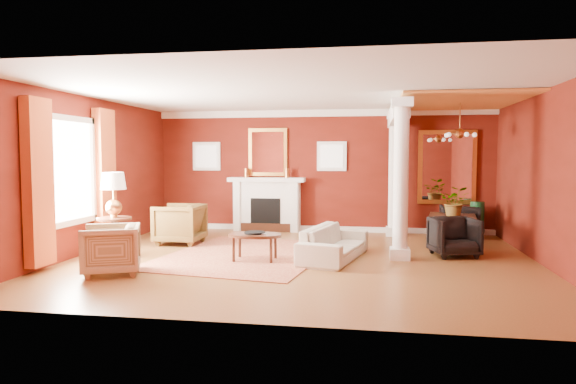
% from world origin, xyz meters
% --- Properties ---
extents(ground, '(8.00, 8.00, 0.00)m').
position_xyz_m(ground, '(0.00, 0.00, 0.00)').
color(ground, brown).
rests_on(ground, ground).
extents(room_shell, '(8.04, 7.04, 2.92)m').
position_xyz_m(room_shell, '(0.00, 0.00, 2.02)').
color(room_shell, '#63170D').
rests_on(room_shell, ground).
extents(fireplace, '(1.85, 0.42, 1.29)m').
position_xyz_m(fireplace, '(-1.30, 3.32, 0.65)').
color(fireplace, white).
rests_on(fireplace, ground).
extents(overmantel_mirror, '(0.95, 0.07, 1.15)m').
position_xyz_m(overmantel_mirror, '(-1.30, 3.45, 1.90)').
color(overmantel_mirror, gold).
rests_on(overmantel_mirror, fireplace).
extents(flank_window_left, '(0.70, 0.07, 0.70)m').
position_xyz_m(flank_window_left, '(-2.85, 3.46, 1.80)').
color(flank_window_left, white).
rests_on(flank_window_left, room_shell).
extents(flank_window_right, '(0.70, 0.07, 0.70)m').
position_xyz_m(flank_window_right, '(0.25, 3.46, 1.80)').
color(flank_window_right, white).
rests_on(flank_window_right, room_shell).
extents(left_window, '(0.21, 2.55, 2.60)m').
position_xyz_m(left_window, '(-3.89, -0.60, 1.42)').
color(left_window, white).
rests_on(left_window, room_shell).
extents(column_front, '(0.36, 0.36, 2.80)m').
position_xyz_m(column_front, '(1.70, 0.30, 1.43)').
color(column_front, white).
rests_on(column_front, ground).
extents(column_back, '(0.36, 0.36, 2.80)m').
position_xyz_m(column_back, '(1.70, 3.00, 1.43)').
color(column_back, white).
rests_on(column_back, ground).
extents(header_beam, '(0.30, 3.20, 0.32)m').
position_xyz_m(header_beam, '(1.70, 1.90, 2.62)').
color(header_beam, white).
rests_on(header_beam, column_front).
extents(amber_ceiling, '(2.30, 3.40, 0.04)m').
position_xyz_m(amber_ceiling, '(2.85, 1.75, 2.87)').
color(amber_ceiling, '#E49143').
rests_on(amber_ceiling, room_shell).
extents(dining_mirror, '(1.30, 0.07, 1.70)m').
position_xyz_m(dining_mirror, '(2.90, 3.45, 1.55)').
color(dining_mirror, gold).
rests_on(dining_mirror, room_shell).
extents(chandelier, '(0.60, 0.62, 0.75)m').
position_xyz_m(chandelier, '(2.90, 1.80, 2.25)').
color(chandelier, '#BD793B').
rests_on(chandelier, room_shell).
extents(crown_trim, '(8.00, 0.08, 0.16)m').
position_xyz_m(crown_trim, '(0.00, 3.46, 2.82)').
color(crown_trim, white).
rests_on(crown_trim, room_shell).
extents(base_trim, '(8.00, 0.08, 0.12)m').
position_xyz_m(base_trim, '(0.00, 3.46, 0.06)').
color(base_trim, white).
rests_on(base_trim, ground).
extents(rug, '(3.20, 3.97, 0.01)m').
position_xyz_m(rug, '(-1.04, 0.23, 0.01)').
color(rug, maroon).
rests_on(rug, ground).
extents(sofa, '(0.98, 2.03, 0.76)m').
position_xyz_m(sofa, '(0.56, 0.16, 0.38)').
color(sofa, beige).
rests_on(sofa, ground).
extents(armchair_leopard, '(0.84, 0.90, 0.91)m').
position_xyz_m(armchair_leopard, '(-2.69, 1.19, 0.46)').
color(armchair_leopard, black).
rests_on(armchair_leopard, ground).
extents(armchair_stripe, '(1.02, 1.05, 0.84)m').
position_xyz_m(armchair_stripe, '(-2.71, -1.58, 0.42)').
color(armchair_stripe, tan).
rests_on(armchair_stripe, ground).
extents(coffee_table, '(0.93, 0.93, 0.47)m').
position_xyz_m(coffee_table, '(-0.78, -0.23, 0.42)').
color(coffee_table, black).
rests_on(coffee_table, ground).
extents(coffee_book, '(0.15, 0.08, 0.22)m').
position_xyz_m(coffee_book, '(-0.74, -0.27, 0.58)').
color(coffee_book, black).
rests_on(coffee_book, coffee_table).
extents(side_table, '(0.61, 0.61, 1.52)m').
position_xyz_m(side_table, '(-3.34, -0.28, 1.02)').
color(side_table, black).
rests_on(side_table, ground).
extents(dining_table, '(0.82, 1.72, 0.92)m').
position_xyz_m(dining_table, '(2.84, 1.91, 0.46)').
color(dining_table, black).
rests_on(dining_table, ground).
extents(dining_chair_near, '(0.91, 0.87, 0.77)m').
position_xyz_m(dining_chair_near, '(2.68, 0.73, 0.39)').
color(dining_chair_near, black).
rests_on(dining_chair_near, ground).
extents(dining_chair_far, '(0.79, 0.74, 0.80)m').
position_xyz_m(dining_chair_far, '(3.12, 2.97, 0.40)').
color(dining_chair_far, black).
rests_on(dining_chair_far, ground).
extents(green_urn, '(0.34, 0.34, 0.81)m').
position_xyz_m(green_urn, '(3.50, 3.00, 0.32)').
color(green_urn, '#143F1D').
rests_on(green_urn, ground).
extents(potted_plant, '(0.68, 0.73, 0.48)m').
position_xyz_m(potted_plant, '(2.84, 1.84, 1.17)').
color(potted_plant, '#26591E').
rests_on(potted_plant, dining_table).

